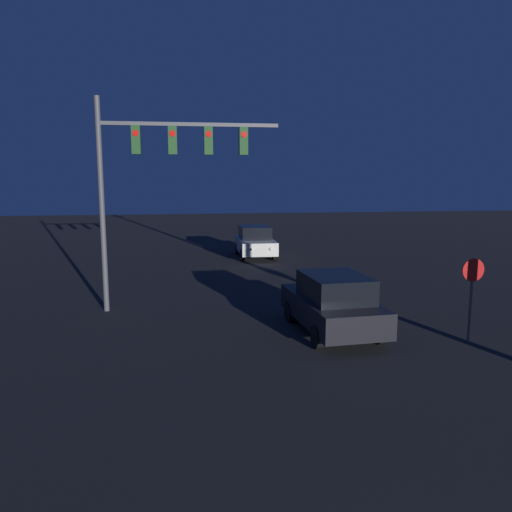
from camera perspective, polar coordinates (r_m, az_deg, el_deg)
name	(u,v)px	position (r m, az deg, el deg)	size (l,w,h in m)	color
car_near	(333,303)	(14.36, 8.78, -5.36)	(2.15, 4.26, 1.71)	black
car_far	(255,242)	(27.70, -0.10, 1.66)	(1.99, 4.19, 1.71)	beige
traffic_signal_mast	(157,163)	(16.70, -11.24, 10.37)	(5.85, 0.30, 6.91)	#4C4C51
stop_sign	(472,285)	(14.39, 23.45, -3.10)	(0.62, 0.07, 2.29)	#4C4C51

